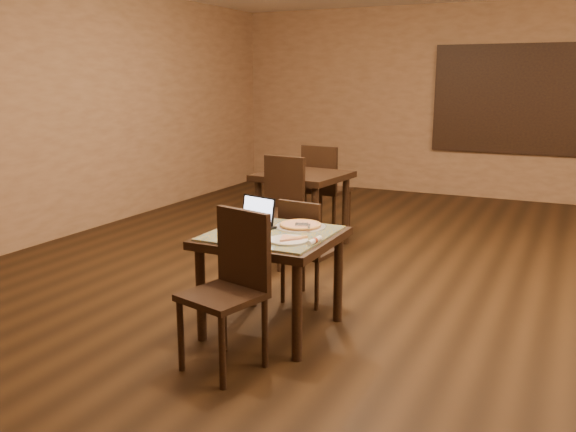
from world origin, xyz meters
The scene contains 17 objects.
ground centered at (0.00, 0.00, 0.00)m, with size 10.00×10.00×0.00m, color black.
wall_back centered at (0.00, 5.00, 1.50)m, with size 8.00×0.02×3.00m, color #976F4C.
wall_left centered at (-4.00, 0.00, 1.50)m, with size 0.02×10.00×3.00m, color #976F4C.
mural centered at (0.50, 4.96, 1.55)m, with size 2.34×0.05×1.64m.
tiled_table centered at (-0.47, -1.14, 0.66)m, with size 0.92×0.92×0.76m.
chair_main_near centered at (-0.45, -1.75, 0.58)m, with size 0.55×0.55×1.04m.
chair_main_far centered at (-0.48, -0.51, 0.50)m, with size 0.43×0.43×0.89m.
laptop centered at (-0.67, -1.03, 0.82)m, with size 0.37×0.33×0.22m.
plate centered at (-0.25, -1.32, 0.77)m, with size 0.27×0.27×0.02m, color white.
pizza_slice centered at (-0.25, -1.32, 0.79)m, with size 0.19×0.19×0.02m, color beige, non-canonical shape.
pizza_pan centered at (-0.35, -0.90, 0.77)m, with size 0.39×0.39×0.01m, color silver.
pizza_whole centered at (-0.35, -0.90, 0.78)m, with size 0.32×0.32×0.02m.
spatula centered at (-0.33, -0.92, 0.79)m, with size 0.10×0.23×0.01m, color silver.
napkin_roll centered at (-0.07, -1.28, 0.78)m, with size 0.05×0.17×0.04m.
other_table_b centered at (-1.24, 1.11, 0.70)m, with size 0.98×0.98×0.84m.
other_table_b_chair_near centered at (-1.23, 0.48, 0.61)m, with size 0.52×0.52×1.08m.
other_table_b_chair_far centered at (-1.25, 1.75, 0.61)m, with size 0.52×0.52×1.08m.
Camera 1 is at (1.50, -4.97, 1.86)m, focal length 38.00 mm.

